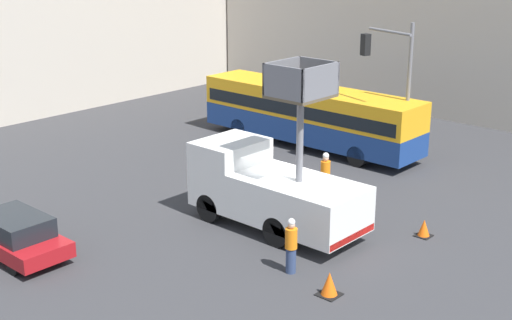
{
  "coord_description": "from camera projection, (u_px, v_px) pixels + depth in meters",
  "views": [
    {
      "loc": [
        -18.7,
        -15.98,
        10.11
      ],
      "look_at": [
        -0.77,
        0.21,
        2.36
      ],
      "focal_mm": 50.0,
      "sensor_mm": 36.0,
      "label": 1
    }
  ],
  "objects": [
    {
      "name": "utility_truck",
      "position": [
        271.0,
        187.0,
        25.17
      ],
      "size": [
        2.57,
        6.49,
        6.1
      ],
      "color": "silver",
      "rests_on": "ground_plane"
    },
    {
      "name": "city_bus",
      "position": [
        309.0,
        112.0,
        34.79
      ],
      "size": [
        2.53,
        11.77,
        2.92
      ],
      "rotation": [
        0.0,
        0.0,
        1.84
      ],
      "color": "navy",
      "rests_on": "ground_plane"
    },
    {
      "name": "ground_plane",
      "position": [
        274.0,
        217.0,
        26.5
      ],
      "size": [
        120.0,
        120.0,
        0.0
      ],
      "primitive_type": "plane",
      "color": "#333335"
    },
    {
      "name": "parked_car_curbside",
      "position": [
        14.0,
        234.0,
        23.21
      ],
      "size": [
        1.83,
        4.44,
        1.41
      ],
      "color": "maroon",
      "rests_on": "ground_plane"
    },
    {
      "name": "traffic_cone_near_truck",
      "position": [
        329.0,
        284.0,
        20.69
      ],
      "size": [
        0.64,
        0.64,
        0.73
      ],
      "color": "black",
      "rests_on": "ground_plane"
    },
    {
      "name": "traffic_light_pole",
      "position": [
        394.0,
        73.0,
        31.02
      ],
      "size": [
        2.77,
        2.52,
        6.37
      ],
      "color": "slate",
      "rests_on": "ground_plane"
    },
    {
      "name": "road_worker_directing",
      "position": [
        325.0,
        176.0,
        27.99
      ],
      "size": [
        0.38,
        0.38,
        1.92
      ],
      "rotation": [
        0.0,
        0.0,
        2.54
      ],
      "color": "navy",
      "rests_on": "ground_plane"
    },
    {
      "name": "traffic_cone_mid_road",
      "position": [
        424.0,
        228.0,
        24.73
      ],
      "size": [
        0.54,
        0.54,
        0.62
      ],
      "color": "black",
      "rests_on": "ground_plane"
    },
    {
      "name": "road_worker_near_truck",
      "position": [
        291.0,
        246.0,
        21.9
      ],
      "size": [
        0.38,
        0.38,
        1.81
      ],
      "rotation": [
        0.0,
        0.0,
        4.15
      ],
      "color": "navy",
      "rests_on": "ground_plane"
    }
  ]
}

